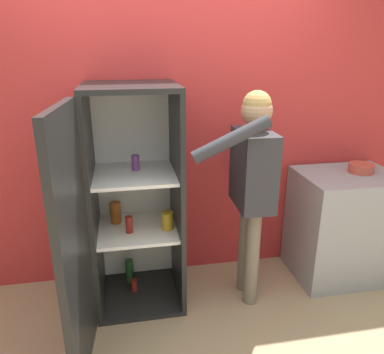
# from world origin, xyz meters

# --- Properties ---
(ground_plane) EXTENTS (12.00, 12.00, 0.00)m
(ground_plane) POSITION_xyz_m (0.00, 0.00, 0.00)
(ground_plane) COLOR tan
(wall_back) EXTENTS (7.00, 0.06, 2.55)m
(wall_back) POSITION_xyz_m (0.00, 0.98, 1.27)
(wall_back) COLOR #B72D2D
(wall_back) RESTS_ON ground_plane
(refrigerator) EXTENTS (0.75, 1.27, 1.67)m
(refrigerator) POSITION_xyz_m (-0.39, 0.52, 0.83)
(refrigerator) COLOR black
(refrigerator) RESTS_ON ground_plane
(person) EXTENTS (0.62, 0.56, 1.63)m
(person) POSITION_xyz_m (0.52, 0.47, 1.03)
(person) COLOR #726656
(person) RESTS_ON ground_plane
(counter) EXTENTS (0.79, 0.61, 0.92)m
(counter) POSITION_xyz_m (1.42, 0.62, 0.46)
(counter) COLOR gray
(counter) RESTS_ON ground_plane
(bowl) EXTENTS (0.20, 0.20, 0.07)m
(bowl) POSITION_xyz_m (1.53, 0.65, 0.96)
(bowl) COLOR #B24738
(bowl) RESTS_ON counter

